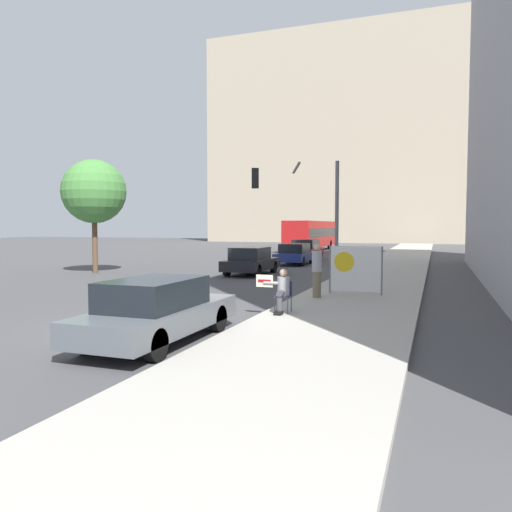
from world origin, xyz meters
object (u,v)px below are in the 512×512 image
seated_protester (282,289)px  parked_car_curbside (157,310)px  traffic_light_pole (304,199)px  street_tree_near_curb (94,192)px  jogger_on_sidewalk (317,270)px  city_bus_on_road (311,234)px  car_on_road_distant (306,249)px  protest_banner (355,269)px  car_on_road_nearest (251,261)px  car_on_road_midblock (295,254)px

seated_protester → parked_car_curbside: 4.12m
seated_protester → traffic_light_pole: (-1.30, 7.44, 2.87)m
street_tree_near_curb → seated_protester: bearing=-34.3°
seated_protester → street_tree_near_curb: 16.36m
jogger_on_sidewalk → parked_car_curbside: size_ratio=0.39×
parked_car_curbside → city_bus_on_road: (-6.27, 40.00, 1.04)m
seated_protester → car_on_road_distant: car_on_road_distant is taller
seated_protester → street_tree_near_curb: street_tree_near_curb is taller
protest_banner → street_tree_near_curb: size_ratio=0.31×
car_on_road_nearest → city_bus_on_road: city_bus_on_road is taller
city_bus_on_road → protest_banner: bearing=-73.7°
traffic_light_pole → parked_car_curbside: size_ratio=1.12×
car_on_road_midblock → car_on_road_nearest: bearing=-92.8°
car_on_road_nearest → car_on_road_distant: bearing=90.9°
jogger_on_sidewalk → car_on_road_nearest: bearing=-87.5°
jogger_on_sidewalk → protest_banner: size_ratio=0.96×
seated_protester → car_on_road_midblock: 18.98m
car_on_road_nearest → city_bus_on_road: bearing=96.5°
seated_protester → car_on_road_nearest: (-5.07, 11.09, -0.07)m
jogger_on_sidewalk → car_on_road_distant: size_ratio=0.41×
seated_protester → car_on_road_distant: bearing=113.3°
seated_protester → car_on_road_midblock: bearing=115.0°
parked_car_curbside → car_on_road_distant: size_ratio=1.04×
seated_protester → jogger_on_sidewalk: bearing=96.0°
seated_protester → car_on_road_midblock: car_on_road_midblock is taller
parked_car_curbside → street_tree_near_curb: 17.57m
traffic_light_pole → street_tree_near_curb: size_ratio=0.85×
jogger_on_sidewalk → city_bus_on_road: (-8.21, 33.08, 0.68)m
protest_banner → traffic_light_pole: bearing=131.1°
protest_banner → city_bus_on_road: city_bus_on_road is taller
jogger_on_sidewalk → city_bus_on_road: 34.09m
car_on_road_nearest → traffic_light_pole: bearing=-44.1°
protest_banner → car_on_road_distant: protest_banner is taller
jogger_on_sidewalk → car_on_road_midblock: size_ratio=0.44×
protest_banner → car_on_road_distant: 20.14m
traffic_light_pole → car_on_road_distant: traffic_light_pole is taller
protest_banner → car_on_road_distant: (-6.58, 19.03, -0.28)m
protest_banner → parked_car_curbside: bearing=-110.2°
car_on_road_midblock → seated_protester: bearing=-75.6°
car_on_road_distant → car_on_road_nearest: bearing=-89.1°
jogger_on_sidewalk → traffic_light_pole: bearing=-101.3°
seated_protester → street_tree_near_curb: (-13.19, 9.00, 3.55)m
seated_protester → car_on_road_nearest: size_ratio=0.29×
car_on_road_nearest → car_on_road_distant: (-0.18, 12.37, 0.03)m
car_on_road_midblock → street_tree_near_curb: (-8.48, -9.39, 3.65)m
parked_car_curbside → car_on_road_nearest: size_ratio=1.10×
car_on_road_midblock → jogger_on_sidewalk: bearing=-71.9°
protest_banner → city_bus_on_road: size_ratio=0.15×
seated_protester → jogger_on_sidewalk: jogger_on_sidewalk is taller
protest_banner → car_on_road_nearest: (-6.40, 6.66, -0.32)m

